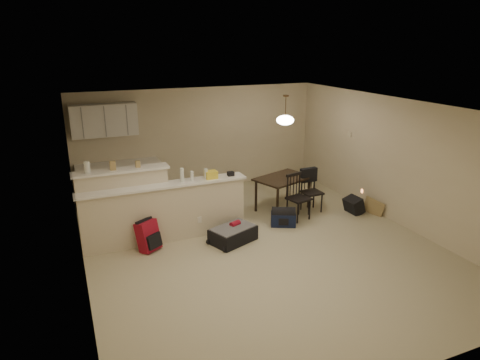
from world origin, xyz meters
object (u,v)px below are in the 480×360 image
suitcase (233,235)px  navy_duffel (283,219)px  red_backpack (148,236)px  dining_chair_far (312,191)px  dining_table (283,181)px  pendant_lamp (285,120)px  dining_chair_near (299,197)px  black_daypack (354,205)px

suitcase → navy_duffel: size_ratio=1.64×
red_backpack → dining_chair_far: bearing=-25.6°
dining_chair_far → navy_duffel: (-0.93, -0.44, -0.32)m
red_backpack → dining_table: bearing=-18.4°
suitcase → red_backpack: size_ratio=1.50×
pendant_lamp → suitcase: pendant_lamp is taller
dining_chair_far → dining_table: bearing=145.8°
dining_chair_near → dining_chair_far: size_ratio=1.05×
pendant_lamp → navy_duffel: 2.05m
dining_table → suitcase: size_ratio=1.71×
dining_chair_near → dining_chair_far: (0.48, 0.27, -0.02)m
suitcase → black_daypack: size_ratio=2.11×
dining_chair_near → suitcase: 1.74m
black_daypack → pendant_lamp: bearing=56.4°
dining_chair_near → dining_chair_far: bearing=15.5°
dining_table → pendant_lamp: bearing=-109.6°
dining_table → navy_duffel: (-0.40, -0.78, -0.51)m
dining_chair_near → suitcase: bearing=-178.0°
dining_chair_far → red_backpack: bearing=-174.4°
dining_table → navy_duffel: 1.02m
dining_table → black_daypack: (1.32, -0.78, -0.48)m
pendant_lamp → suitcase: 2.67m
dining_chair_near → navy_duffel: bearing=-171.6°
dining_table → black_daypack: size_ratio=3.61×
black_daypack → navy_duffel: bearing=87.1°
navy_duffel → suitcase: bearing=-140.7°
dining_chair_near → navy_duffel: dining_chair_near is taller
dining_chair_near → dining_chair_far: 0.55m
pendant_lamp → red_backpack: 3.64m
pendant_lamp → dining_chair_far: 1.65m
dining_table → dining_chair_far: size_ratio=1.50×
dining_table → suitcase: bearing=-166.2°
dining_chair_far → suitcase: 2.27m
suitcase → black_daypack: bearing=-16.2°
dining_table → pendant_lamp: 1.34m
red_backpack → navy_duffel: bearing=-32.6°
red_backpack → pendant_lamp: bearing=-18.4°
suitcase → dining_chair_far: bearing=-3.0°
dining_table → pendant_lamp: pendant_lamp is taller
dining_chair_near → black_daypack: bearing=-21.3°
red_backpack → suitcase: bearing=-43.0°
navy_duffel → black_daypack: 1.72m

